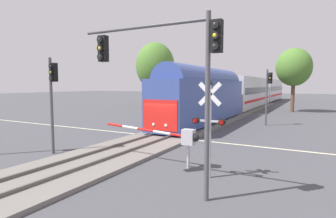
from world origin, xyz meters
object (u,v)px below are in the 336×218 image
object	(u,v)px
traffic_signal_median	(52,90)
traffic_signal_far_side	(268,88)
traffic_signal_near_right	(167,60)
commuter_train	(249,91)
crossing_gate_near	(178,137)
elm_centre_background	(294,67)
pine_left_background	(155,66)
crossing_signal_mast	(209,119)

from	to	relation	value
traffic_signal_median	traffic_signal_far_side	distance (m)	18.66
traffic_signal_median	traffic_signal_near_right	distance (m)	8.35
commuter_train	crossing_gate_near	bearing A→B (deg)	-83.24
traffic_signal_median	elm_centre_background	xyz separation A→B (m)	(9.65, 31.77, 2.65)
traffic_signal_near_right	traffic_signal_median	bearing A→B (deg)	167.41
pine_left_background	elm_centre_background	bearing A→B (deg)	7.34
crossing_gate_near	traffic_signal_near_right	size ratio (longest dim) A/B	0.86
traffic_signal_near_right	commuter_train	bearing A→B (deg)	97.81
commuter_train	elm_centre_background	xyz separation A→B (m)	(6.60, -3.16, 3.44)
traffic_signal_far_side	pine_left_background	distance (m)	23.63
crossing_signal_mast	traffic_signal_median	distance (m)	8.90
commuter_train	traffic_signal_far_side	bearing A→B (deg)	-73.06
crossing_signal_mast	pine_left_background	xyz separation A→B (m)	(-19.90, 28.77, 4.43)
crossing_signal_mast	pine_left_background	distance (m)	35.26
commuter_train	crossing_gate_near	xyz separation A→B (m)	(4.01, -33.81, -1.32)
crossing_gate_near	traffic_signal_median	size ratio (longest dim) A/B	0.99
crossing_gate_near	traffic_signal_near_right	xyz separation A→B (m)	(1.03, -2.93, 3.22)
traffic_signal_far_side	elm_centre_background	distance (m)	15.51
commuter_train	crossing_signal_mast	xyz separation A→B (m)	(5.79, -34.60, -0.28)
elm_centre_background	traffic_signal_far_side	bearing A→B (deg)	-93.76
commuter_train	traffic_signal_median	bearing A→B (deg)	-94.98
commuter_train	traffic_signal_median	size ratio (longest dim) A/B	11.62
crossing_gate_near	elm_centre_background	bearing A→B (deg)	85.16
crossing_gate_near	traffic_signal_far_side	world-z (taller)	traffic_signal_far_side
crossing_signal_mast	traffic_signal_near_right	xyz separation A→B (m)	(-0.75, -2.14, 2.18)
traffic_signal_near_right	pine_left_background	world-z (taller)	pine_left_background
crossing_signal_mast	elm_centre_background	size ratio (longest dim) A/B	0.46
commuter_train	traffic_signal_near_right	bearing A→B (deg)	-82.19
commuter_train	crossing_gate_near	world-z (taller)	commuter_train
traffic_signal_median	pine_left_background	bearing A→B (deg)	110.83
traffic_signal_far_side	traffic_signal_near_right	distance (m)	18.38
crossing_gate_near	pine_left_background	world-z (taller)	pine_left_background
elm_centre_background	pine_left_background	world-z (taller)	pine_left_background
traffic_signal_near_right	crossing_signal_mast	bearing A→B (deg)	70.61
crossing_gate_near	crossing_signal_mast	xyz separation A→B (m)	(1.78, -0.79, 1.03)
crossing_gate_near	traffic_signal_near_right	world-z (taller)	traffic_signal_near_right
traffic_signal_far_side	traffic_signal_median	bearing A→B (deg)	-117.61
crossing_signal_mast	traffic_signal_median	bearing A→B (deg)	-177.82
crossing_gate_near	crossing_signal_mast	distance (m)	2.20
traffic_signal_median	crossing_gate_near	bearing A→B (deg)	9.06
crossing_signal_mast	traffic_signal_near_right	size ratio (longest dim) A/B	0.66
crossing_signal_mast	crossing_gate_near	bearing A→B (deg)	156.09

